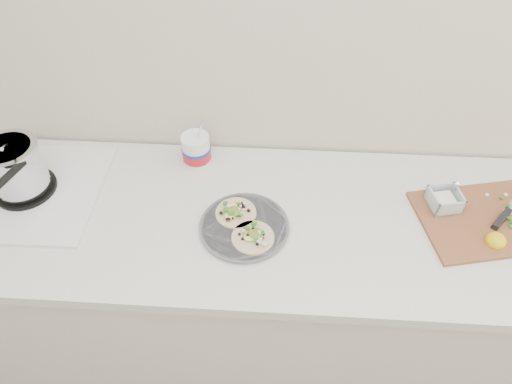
# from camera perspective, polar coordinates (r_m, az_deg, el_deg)

# --- Properties ---
(counter) EXTENTS (2.44, 0.66, 0.90)m
(counter) POSITION_cam_1_polar(r_m,az_deg,el_deg) (1.81, 1.94, -12.02)
(counter) COLOR silver
(counter) RESTS_ON ground
(stove) EXTENTS (0.48, 0.45, 0.23)m
(stove) POSITION_cam_1_polar(r_m,az_deg,el_deg) (1.64, -27.46, 1.82)
(stove) COLOR silver
(stove) RESTS_ON counter
(taco_plate) EXTENTS (0.28, 0.28, 0.04)m
(taco_plate) POSITION_cam_1_polar(r_m,az_deg,el_deg) (1.40, -1.49, -4.12)
(taco_plate) COLOR #55555C
(taco_plate) RESTS_ON counter
(tub) EXTENTS (0.10, 0.10, 0.22)m
(tub) POSITION_cam_1_polar(r_m,az_deg,el_deg) (1.58, -7.42, 5.41)
(tub) COLOR white
(tub) RESTS_ON counter
(cutboard) EXTENTS (0.47, 0.37, 0.07)m
(cutboard) POSITION_cam_1_polar(r_m,az_deg,el_deg) (1.59, 26.79, -2.59)
(cutboard) COLOR brown
(cutboard) RESTS_ON counter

